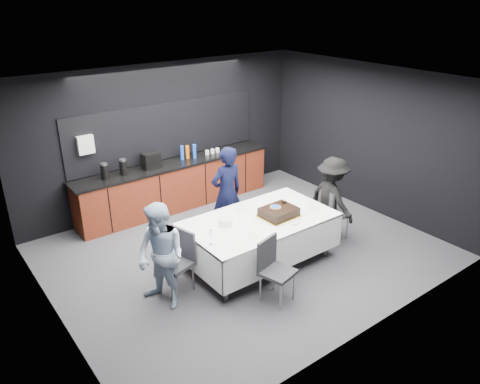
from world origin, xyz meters
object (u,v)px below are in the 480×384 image
Objects in this scene: person_center at (227,193)px; champagne_flute at (210,234)px; chair_near at (273,265)px; chair_right at (331,210)px; person_left at (161,257)px; party_table at (259,226)px; cake_assembly at (279,212)px; person_right at (332,199)px; plate_stack at (225,221)px; chair_left at (179,257)px.

champagne_flute is at bearing 48.02° from person_center.
chair_near is (0.60, -0.64, -0.40)m from champagne_flute.
chair_right is 3.23m from person_left.
person_center is at bearing 73.77° from chair_near.
champagne_flute is 0.24× the size of chair_near.
champagne_flute reaches higher than party_table.
party_table is 1.02m from person_center.
person_right is (1.21, 0.01, -0.11)m from cake_assembly.
party_table is 1.73m from person_left.
cake_assembly is 2.82× the size of plate_stack.
person_right is (0.01, 0.01, 0.20)m from chair_right.
person_right is (1.94, 0.74, 0.20)m from chair_near.
person_center is at bearing 53.37° from plate_stack.
plate_stack is 2.05m from person_right.
person_left is at bearing 148.10° from chair_near.
plate_stack is 1.05m from chair_near.
chair_left is 0.46m from person_left.
person_center reaches higher than chair_right.
person_center is 1.79m from person_right.
plate_stack is 0.13× the size of person_center.
chair_right is 0.20m from person_right.
person_left is (-0.69, 0.16, -0.18)m from champagne_flute.
champagne_flute is at bearing -176.08° from cake_assembly.
plate_stack is 1.21m from person_left.
plate_stack is 0.14× the size of person_right.
person_right is (1.41, -1.11, -0.09)m from person_center.
chair_left is at bearing 174.65° from party_table.
party_table is 1.11m from champagne_flute.
chair_right is 0.61× the size of person_left.
person_left is 3.23m from person_right.
chair_near is at bearing -46.68° from champagne_flute.
person_right is at bearing -4.68° from chair_left.
champagne_flute is at bearing -46.48° from chair_left.
chair_near is (-0.44, -0.85, -0.11)m from party_table.
chair_near is 2.09m from person_right.
chair_left is 2.88m from person_right.
champagne_flute reaches higher than cake_assembly.
champagne_flute reaches higher than chair_left.
person_left is at bearing 31.12° from person_center.
person_left is at bearing 94.10° from person_right.
chair_left is (-1.65, 0.25, -0.32)m from cake_assembly.
party_table is 1.51m from person_right.
person_left is (-3.22, 0.07, 0.22)m from chair_right.
plate_stack is at bearing 95.22° from chair_near.
plate_stack is (-0.53, 0.15, 0.19)m from party_table.
person_center reaches higher than party_table.
person_left reaches higher than chair_near.
champagne_flute is at bearing 97.49° from person_right.
cake_assembly is 1.34m from champagne_flute.
chair_near is 0.63× the size of person_right.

